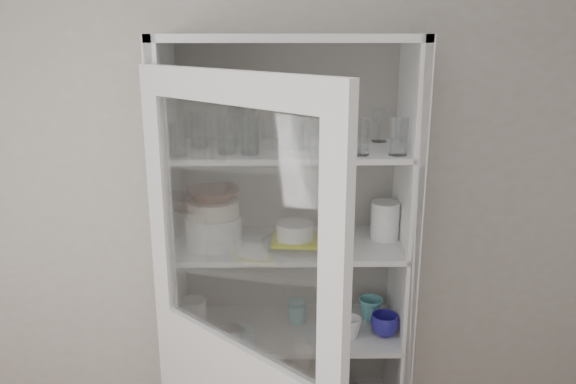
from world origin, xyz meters
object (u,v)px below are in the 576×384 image
at_px(terracotta_bowl, 213,194).
at_px(glass_platter, 295,243).
at_px(mug_blue, 385,325).
at_px(white_canister, 194,313).
at_px(goblet_0, 237,123).
at_px(white_ramekin, 295,230).
at_px(mug_white, 350,328).
at_px(goblet_3, 379,123).
at_px(mug_teal, 371,309).
at_px(measuring_cups, 230,331).
at_px(plate_stack_front, 214,230).
at_px(cream_bowl, 213,208).
at_px(teal_jar, 297,311).
at_px(pantry_cabinet, 288,303).
at_px(plate_stack_back, 208,218).
at_px(goblet_2, 286,124).
at_px(yellow_trivet, 295,240).
at_px(grey_bowl_stack, 385,220).
at_px(goblet_1, 237,123).

bearing_deg(terracotta_bowl, glass_platter, -0.94).
relative_size(mug_blue, white_canister, 0.95).
xyz_separation_m(goblet_0, white_ramekin, (0.24, -0.13, -0.42)).
relative_size(white_ramekin, mug_white, 1.60).
xyz_separation_m(goblet_3, white_ramekin, (-0.35, -0.16, -0.42)).
relative_size(terracotta_bowl, mug_teal, 1.93).
bearing_deg(goblet_3, mug_blue, -82.33).
bearing_deg(measuring_cups, plate_stack_front, 145.85).
height_order(glass_platter, white_canister, glass_platter).
relative_size(goblet_3, cream_bowl, 0.75).
height_order(cream_bowl, teal_jar, cream_bowl).
relative_size(pantry_cabinet, white_ramekin, 13.75).
xyz_separation_m(white_ramekin, mug_blue, (0.38, -0.03, -0.42)).
xyz_separation_m(cream_bowl, glass_platter, (0.33, -0.01, -0.15)).
xyz_separation_m(goblet_3, terracotta_bowl, (-0.69, -0.16, -0.26)).
relative_size(plate_stack_front, plate_stack_back, 1.24).
height_order(goblet_0, cream_bowl, goblet_0).
distance_m(goblet_0, glass_platter, 0.55).
bearing_deg(teal_jar, pantry_cabinet, 154.30).
distance_m(goblet_2, plate_stack_back, 0.54).
relative_size(goblet_0, plate_stack_back, 0.93).
relative_size(pantry_cabinet, measuring_cups, 22.20).
height_order(pantry_cabinet, mug_blue, pantry_cabinet).
height_order(goblet_3, mug_teal, goblet_3).
bearing_deg(plate_stack_back, pantry_cabinet, -12.60).
xyz_separation_m(yellow_trivet, mug_teal, (0.34, 0.11, -0.37)).
xyz_separation_m(pantry_cabinet, plate_stack_front, (-0.30, -0.10, 0.38)).
bearing_deg(terracotta_bowl, mug_white, -5.62).
bearing_deg(plate_stack_back, goblet_2, -4.70).
bearing_deg(mug_teal, white_canister, 179.38).
xyz_separation_m(goblet_2, grey_bowl_stack, (0.42, -0.09, -0.40)).
bearing_deg(white_canister, terracotta_bowl, -23.44).
relative_size(yellow_trivet, mug_teal, 1.76).
bearing_deg(plate_stack_front, goblet_1, 58.37).
xyz_separation_m(pantry_cabinet, goblet_1, (-0.21, 0.05, 0.80)).
bearing_deg(glass_platter, yellow_trivet, 0.00).
relative_size(plate_stack_back, cream_bowl, 0.90).
bearing_deg(goblet_0, glass_platter, -28.18).
distance_m(terracotta_bowl, grey_bowl_stack, 0.73).
bearing_deg(mug_teal, grey_bowl_stack, -46.90).
distance_m(pantry_cabinet, measuring_cups, 0.29).
distance_m(terracotta_bowl, teal_jar, 0.67).
xyz_separation_m(goblet_1, goblet_2, (0.20, -0.00, -0.00)).
xyz_separation_m(plate_stack_front, plate_stack_back, (-0.05, 0.18, -0.01)).
bearing_deg(white_ramekin, mug_blue, -5.05).
bearing_deg(glass_platter, goblet_0, 151.82).
relative_size(pantry_cabinet, goblet_1, 13.16).
distance_m(goblet_0, terracotta_bowl, 0.31).
relative_size(glass_platter, measuring_cups, 2.99).
relative_size(cream_bowl, mug_teal, 1.95).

